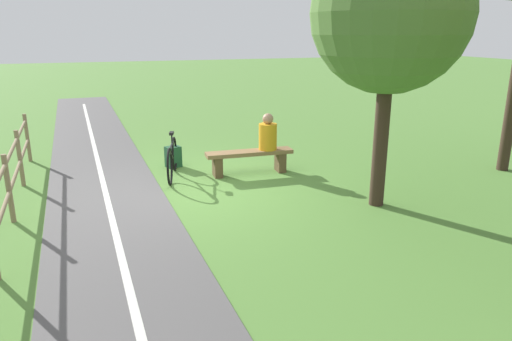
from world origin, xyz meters
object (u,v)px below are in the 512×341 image
at_px(bench, 249,158).
at_px(person_seated, 268,134).
at_px(backpack, 173,157).
at_px(tree_by_path, 391,14).
at_px(bicycle, 172,159).

xyz_separation_m(bench, person_seated, (-0.39, 0.02, 0.47)).
height_order(bench, backpack, bench).
distance_m(bench, tree_by_path, 3.96).
bearing_deg(tree_by_path, bench, -58.91).
bearing_deg(backpack, tree_by_path, 129.44).
bearing_deg(bench, backpack, -33.78).
distance_m(person_seated, backpack, 2.17).
bearing_deg(bench, bicycle, -6.68).
bearing_deg(tree_by_path, person_seated, -66.01).
relative_size(bench, bicycle, 1.09).
bearing_deg(backpack, person_seated, 149.09).
bearing_deg(backpack, bench, 143.07).
height_order(bicycle, tree_by_path, tree_by_path).
distance_m(person_seated, bicycle, 2.01).
distance_m(bench, person_seated, 0.61).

